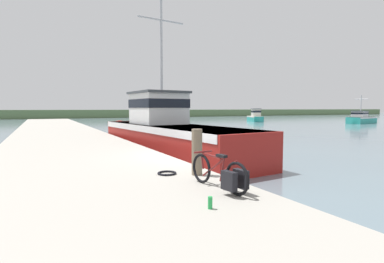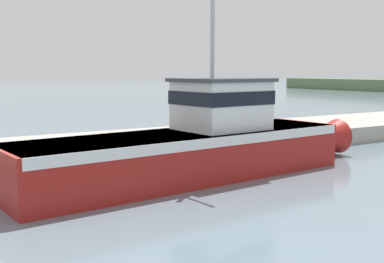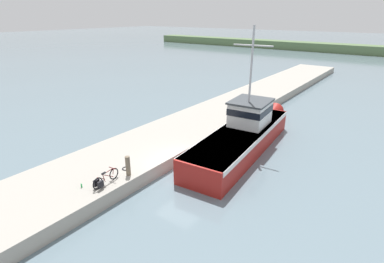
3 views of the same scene
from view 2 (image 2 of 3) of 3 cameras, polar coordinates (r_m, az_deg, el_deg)
The scene contains 3 objects.
ground_plane at distance 14.99m, azimuth -19.16°, elevation -6.63°, with size 320.00×320.00×0.00m, color slate.
dock_pier at distance 18.34m, azimuth -21.67°, elevation -3.00°, with size 5.35×80.00×0.79m, color #A39E93.
fishing_boat_main at distance 15.84m, azimuth 1.19°, elevation -1.33°, with size 3.97×13.87×8.09m.
Camera 2 is at (14.25, -3.08, 3.48)m, focal length 45.00 mm.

